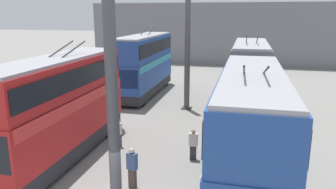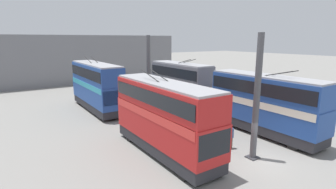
{
  "view_description": "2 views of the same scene",
  "coord_description": "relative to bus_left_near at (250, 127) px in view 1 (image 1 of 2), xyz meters",
  "views": [
    {
      "loc": [
        -9.09,
        -4.23,
        7.08
      ],
      "look_at": [
        9.55,
        0.25,
        2.32
      ],
      "focal_mm": 35.0,
      "sensor_mm": 36.0,
      "label": 1
    },
    {
      "loc": [
        -9.79,
        13.81,
        7.82
      ],
      "look_at": [
        10.71,
        0.12,
        2.6
      ],
      "focal_mm": 28.0,
      "sensor_mm": 36.0,
      "label": 2
    }
  ],
  "objects": [
    {
      "name": "depot_back_wall",
      "position": [
        33.48,
        4.53,
        1.44
      ],
      "size": [
        0.5,
        36.0,
        8.52
      ],
      "color": "slate",
      "rests_on": "ground_plane"
    },
    {
      "name": "person_aisle_foreground",
      "position": [
        -0.68,
        4.63,
        -1.88
      ],
      "size": [
        0.34,
        0.47,
        1.76
      ],
      "rotation": [
        0.0,
        0.0,
        2.89
      ],
      "color": "#473D33",
      "rests_on": "ground_plane"
    },
    {
      "name": "bus_left_near",
      "position": [
        0.0,
        0.0,
        0.0
      ],
      "size": [
        10.02,
        2.54,
        5.58
      ],
      "color": "black",
      "rests_on": "ground_plane"
    },
    {
      "name": "bus_right_far",
      "position": [
        15.09,
        9.07,
        0.16
      ],
      "size": [
        10.37,
        2.54,
        5.87
      ],
      "color": "black",
      "rests_on": "ground_plane"
    },
    {
      "name": "support_column_far",
      "position": [
        11.34,
        4.53,
        1.18
      ],
      "size": [
        0.74,
        0.74,
        8.24
      ],
      "color": "#4C4C51",
      "rests_on": "ground_plane"
    },
    {
      "name": "support_column_near",
      "position": [
        -2.64,
        4.53,
        1.18
      ],
      "size": [
        0.74,
        0.74,
        8.24
      ],
      "color": "#4C4C51",
      "rests_on": "ground_plane"
    },
    {
      "name": "bus_left_far",
      "position": [
        11.74,
        0.0,
        0.06
      ],
      "size": [
        9.29,
        2.54,
        5.69
      ],
      "color": "black",
      "rests_on": "ground_plane"
    },
    {
      "name": "person_by_left_row",
      "position": [
        2.56,
        2.61,
        -1.99
      ],
      "size": [
        0.24,
        0.42,
        1.59
      ],
      "rotation": [
        0.0,
        0.0,
        0.01
      ],
      "color": "#2D2D33",
      "rests_on": "ground_plane"
    },
    {
      "name": "bus_right_near",
      "position": [
        1.26,
        9.07,
        0.06
      ],
      "size": [
        9.9,
        2.54,
        5.68
      ],
      "color": "black",
      "rests_on": "ground_plane"
    },
    {
      "name": "oil_drum",
      "position": [
        8.49,
        2.54,
        -2.4
      ],
      "size": [
        0.61,
        0.61,
        0.83
      ],
      "color": "#B28E23",
      "rests_on": "ground_plane"
    },
    {
      "name": "person_by_right_row",
      "position": [
        3.31,
        6.84,
        -2.01
      ],
      "size": [
        0.46,
        0.47,
        1.55
      ],
      "rotation": [
        0.0,
        0.0,
        2.38
      ],
      "color": "#384251",
      "rests_on": "ground_plane"
    }
  ]
}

